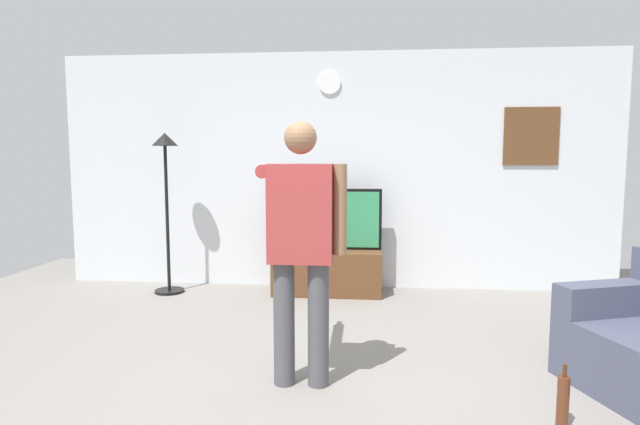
{
  "coord_description": "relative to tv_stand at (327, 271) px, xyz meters",
  "views": [
    {
      "loc": [
        0.36,
        -3.02,
        1.5
      ],
      "look_at": [
        -0.02,
        1.2,
        1.05
      ],
      "focal_mm": 28.84,
      "sensor_mm": 36.0,
      "label": 1
    }
  ],
  "objects": [
    {
      "name": "ground_plane",
      "position": [
        0.06,
        -2.6,
        -0.24
      ],
      "size": [
        8.4,
        8.4,
        0.0
      ],
      "primitive_type": "plane",
      "color": "gray"
    },
    {
      "name": "back_wall",
      "position": [
        0.06,
        0.35,
        1.11
      ],
      "size": [
        6.4,
        0.1,
        2.7
      ],
      "primitive_type": "cube",
      "color": "silver",
      "rests_on": "ground_plane"
    },
    {
      "name": "tv_stand",
      "position": [
        0.0,
        0.0,
        0.0
      ],
      "size": [
        1.19,
        0.57,
        0.49
      ],
      "color": "brown",
      "rests_on": "ground_plane"
    },
    {
      "name": "television",
      "position": [
        -0.0,
        0.05,
        0.58
      ],
      "size": [
        1.2,
        0.07,
        0.68
      ],
      "color": "black",
      "rests_on": "tv_stand"
    },
    {
      "name": "wall_clock",
      "position": [
        -0.0,
        0.29,
        2.11
      ],
      "size": [
        0.25,
        0.03,
        0.25
      ],
      "primitive_type": "cylinder",
      "rotation": [
        1.57,
        0.0,
        0.0
      ],
      "color": "white"
    },
    {
      "name": "framed_picture",
      "position": [
        2.24,
        0.3,
        1.5
      ],
      "size": [
        0.59,
        0.04,
        0.64
      ],
      "primitive_type": "cube",
      "color": "brown"
    },
    {
      "name": "floor_lamp",
      "position": [
        -1.77,
        -0.15,
        1.03
      ],
      "size": [
        0.32,
        0.32,
        1.78
      ],
      "color": "black",
      "rests_on": "ground_plane"
    },
    {
      "name": "person_standing_nearer_lamp",
      "position": [
        0.0,
        -2.35,
        0.74
      ],
      "size": [
        0.59,
        0.78,
        1.73
      ],
      "color": "#4C4C51",
      "rests_on": "ground_plane"
    },
    {
      "name": "beverage_bottle",
      "position": [
        1.52,
        -2.8,
        -0.09
      ],
      "size": [
        0.07,
        0.07,
        0.37
      ],
      "color": "#592D19",
      "rests_on": "ground_plane"
    }
  ]
}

